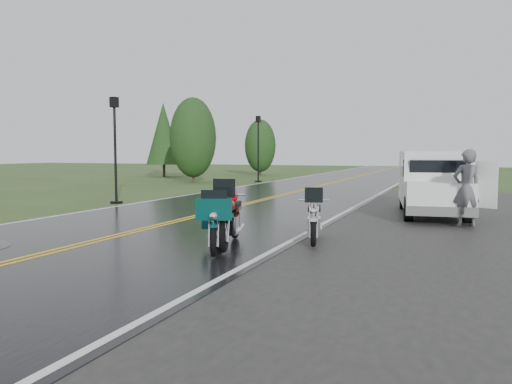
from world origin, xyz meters
TOP-DOWN VIEW (x-y plane):
  - ground at (0.00, 0.00)m, footprint 120.00×120.00m
  - road at (0.00, 10.00)m, footprint 8.00×100.00m
  - motorcycle_red at (3.07, -0.26)m, footprint 1.45×2.40m
  - motorcycle_teal at (3.06, -0.64)m, footprint 1.45×2.13m
  - motorcycle_silver at (4.44, 0.90)m, footprint 1.16×2.05m
  - van_white at (5.80, 5.62)m, footprint 2.53×5.19m
  - person_at_van at (7.22, 5.09)m, footprint 0.84×0.75m
  - lamp_post_near_left at (-4.63, 6.65)m, footprint 0.34×0.34m
  - lamp_post_far_left at (-4.61, 20.74)m, footprint 0.36×0.36m
  - tree_left_mid at (-8.23, 18.94)m, footprint 2.88×2.88m
  - tree_left_far at (-7.83, 29.26)m, footprint 2.51×2.51m
  - pine_left_far at (-13.67, 24.13)m, footprint 2.63×2.63m

SIDE VIEW (x-z plane):
  - ground at x=0.00m, z-range 0.00..0.00m
  - road at x=0.00m, z-range 0.00..0.04m
  - motorcycle_silver at x=4.44m, z-range 0.00..1.14m
  - motorcycle_teal at x=3.06m, z-range 0.00..1.18m
  - motorcycle_red at x=3.07m, z-range 0.00..1.33m
  - person_at_van at x=7.22m, z-range 0.00..1.94m
  - van_white at x=5.80m, z-range 0.00..1.96m
  - tree_left_far at x=-7.83m, z-range 0.00..3.86m
  - lamp_post_near_left at x=-4.63m, z-range 0.00..3.93m
  - lamp_post_far_left at x=-4.61m, z-range 0.00..4.19m
  - tree_left_mid at x=-8.23m, z-range 0.00..4.50m
  - pine_left_far at x=-13.67m, z-range 0.00..5.47m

